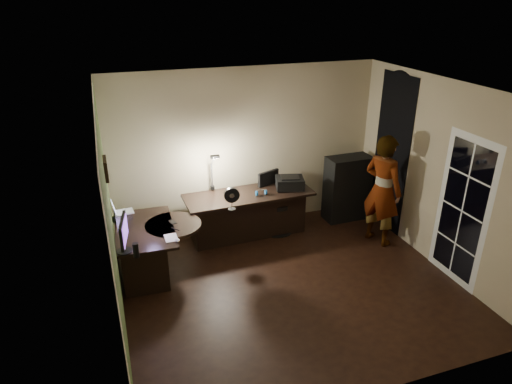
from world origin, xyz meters
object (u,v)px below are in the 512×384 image
object	(u,v)px
desk_left	(147,251)
office_chair	(277,203)
monitor	(123,240)
person	(382,190)
desk_right	(249,215)
cabinet	(347,188)

from	to	relation	value
desk_left	office_chair	size ratio (longest dim) A/B	1.27
desk_left	monitor	size ratio (longest dim) A/B	2.57
person	desk_right	bearing A→B (deg)	45.62
cabinet	monitor	xyz separation A→B (m)	(-3.86, -1.20, 0.33)
monitor	desk_right	bearing A→B (deg)	38.62
cabinet	office_chair	distance (m)	1.34
desk_right	person	world-z (taller)	person
office_chair	person	xyz separation A→B (m)	(1.43, -0.85, 0.39)
desk_left	office_chair	xyz separation A→B (m)	(2.22, 0.62, 0.14)
monitor	desk_left	bearing A→B (deg)	70.00
desk_left	office_chair	bearing A→B (deg)	18.01
desk_right	monitor	distance (m)	2.37
monitor	cabinet	bearing A→B (deg)	26.94
cabinet	monitor	size ratio (longest dim) A/B	2.30
desk_right	office_chair	xyz separation A→B (m)	(0.51, 0.04, 0.12)
monitor	office_chair	world-z (taller)	monitor
cabinet	person	xyz separation A→B (m)	(0.09, -0.90, 0.32)
desk_left	office_chair	world-z (taller)	office_chair
desk_right	person	size ratio (longest dim) A/B	1.15
desk_left	person	distance (m)	3.69
desk_left	person	size ratio (longest dim) A/B	0.72
cabinet	office_chair	size ratio (longest dim) A/B	1.14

